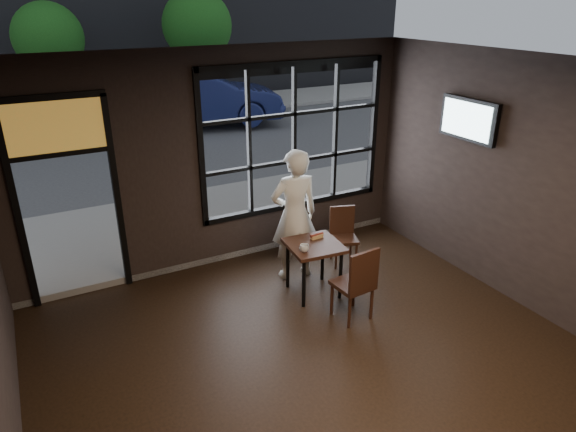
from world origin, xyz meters
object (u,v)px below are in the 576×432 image
chair_near (353,282)px  navy_car (200,98)px  cafe_table (314,268)px  man (294,215)px

chair_near → navy_car: size_ratio=0.20×
cafe_table → navy_car: bearing=84.7°
chair_near → man: 1.36m
navy_car → cafe_table: bearing=-179.3°
man → chair_near: bearing=101.9°
man → navy_car: bearing=-95.3°
chair_near → man: (-0.13, 1.28, 0.45)m
man → cafe_table: bearing=96.4°
chair_near → man: bearing=-88.6°
cafe_table → man: man is taller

